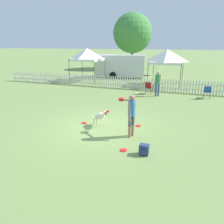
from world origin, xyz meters
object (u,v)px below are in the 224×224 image
at_px(tree_left_grove, 133,33).
at_px(handler_person, 131,111).
at_px(frisbee_near_handler, 138,126).
at_px(backpack_on_grass, 144,150).
at_px(spectator_standing, 158,81).
at_px(frisbee_midfield, 84,123).
at_px(folding_chair_center, 207,91).
at_px(canopy_tent_main, 167,57).
at_px(frisbee_near_dog, 123,150).
at_px(canopy_tent_secondary, 87,54).
at_px(folding_chair_blue_left, 149,87).
at_px(leaping_dog, 100,116).
at_px(equipment_trailer, 120,66).

bearing_deg(tree_left_grove, handler_person, -74.60).
xyz_separation_m(frisbee_near_handler, backpack_on_grass, (0.78, -2.41, 0.16)).
relative_size(handler_person, tree_left_grove, 0.22).
bearing_deg(spectator_standing, frisbee_midfield, 49.56).
relative_size(frisbee_midfield, folding_chair_center, 0.29).
height_order(backpack_on_grass, spectator_standing, spectator_standing).
distance_m(frisbee_near_handler, canopy_tent_main, 10.49).
xyz_separation_m(frisbee_near_dog, canopy_tent_secondary, (-7.52, 12.48, 2.42)).
xyz_separation_m(handler_person, spectator_standing, (-0.14, 7.09, -0.01)).
relative_size(frisbee_near_handler, tree_left_grove, 0.03).
xyz_separation_m(frisbee_near_handler, folding_chair_blue_left, (-0.85, 6.39, 0.50)).
bearing_deg(frisbee_near_handler, leaping_dog, -159.86).
relative_size(frisbee_near_handler, folding_chair_blue_left, 0.28).
height_order(handler_person, frisbee_midfield, handler_person).
xyz_separation_m(folding_chair_blue_left, spectator_standing, (0.67, -0.43, 0.51)).
xyz_separation_m(spectator_standing, tree_left_grove, (-6.14, 15.72, 3.70)).
bearing_deg(frisbee_midfield, canopy_tent_secondary, 115.59).
relative_size(leaping_dog, folding_chair_center, 1.27).
xyz_separation_m(frisbee_near_handler, tree_left_grove, (-6.33, 21.69, 4.71)).
distance_m(frisbee_midfield, folding_chair_blue_left, 7.07).
height_order(frisbee_midfield, folding_chair_blue_left, folding_chair_blue_left).
bearing_deg(folding_chair_center, backpack_on_grass, 79.74).
bearing_deg(canopy_tent_secondary, spectator_standing, -29.71).
relative_size(handler_person, spectator_standing, 0.97).
height_order(canopy_tent_secondary, spectator_standing, canopy_tent_secondary).
distance_m(frisbee_near_dog, tree_left_grove, 25.34).
xyz_separation_m(handler_person, folding_chair_center, (3.01, 7.54, -0.54)).
relative_size(canopy_tent_main, canopy_tent_secondary, 0.99).
bearing_deg(canopy_tent_secondary, handler_person, -56.63).
relative_size(equipment_trailer, tree_left_grove, 0.79).
distance_m(backpack_on_grass, canopy_tent_secondary, 15.15).
relative_size(leaping_dog, frisbee_near_handler, 4.44).
bearing_deg(folding_chair_center, equipment_trailer, -35.86).
relative_size(canopy_tent_main, equipment_trailer, 0.51).
bearing_deg(frisbee_midfield, handler_person, -15.12).
xyz_separation_m(handler_person, canopy_tent_secondary, (-7.40, 11.23, 1.40)).
bearing_deg(handler_person, backpack_on_grass, -126.30).
height_order(frisbee_midfield, tree_left_grove, tree_left_grove).
bearing_deg(leaping_dog, frisbee_near_handler, 131.15).
height_order(canopy_tent_secondary, tree_left_grove, tree_left_grove).
distance_m(frisbee_near_dog, equipment_trailer, 16.46).
bearing_deg(backpack_on_grass, folding_chair_blue_left, 100.54).
bearing_deg(frisbee_near_handler, handler_person, -92.24).
xyz_separation_m(backpack_on_grass, equipment_trailer, (-6.00, 15.58, 1.04)).
relative_size(handler_person, folding_chair_center, 1.98).
xyz_separation_m(handler_person, leaping_dog, (-1.50, 0.56, -0.56)).
height_order(leaping_dog, backpack_on_grass, leaping_dog).
xyz_separation_m(backpack_on_grass, canopy_tent_main, (-0.97, 12.64, 2.20)).
xyz_separation_m(frisbee_near_handler, spectator_standing, (-0.18, 5.96, 1.01)).
relative_size(handler_person, canopy_tent_secondary, 0.54).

